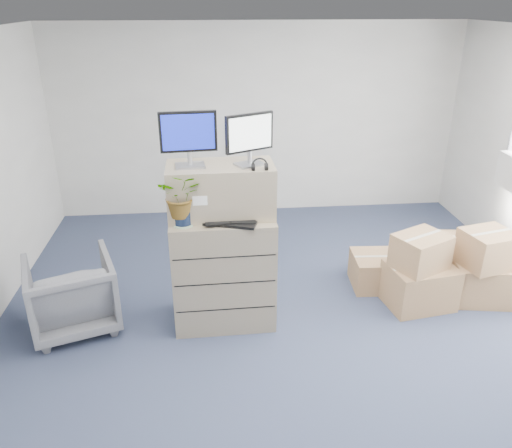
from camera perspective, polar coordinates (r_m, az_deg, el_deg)
The scene contains 16 objects.
ground at distance 4.95m, azimuth 4.31°, elevation -14.00°, with size 7.00×7.00×0.00m, color #2A334B.
wall_back at distance 7.55m, azimuth 0.20°, elevation 11.62°, with size 6.00×0.02×2.80m, color #B9B7B0.
filing_cabinet_lower at distance 5.04m, azimuth -3.73°, elevation -5.24°, with size 1.00×0.61×1.17m, color #9C8A6B.
filing_cabinet_upper at distance 4.74m, azimuth -4.04°, elevation 3.89°, with size 1.00×0.50×0.50m, color #9C8A6B.
monitor_left at distance 4.55m, azimuth -7.74°, elevation 9.93°, with size 0.51×0.22×0.51m.
monitor_right at distance 4.56m, azimuth -0.74°, elevation 9.96°, with size 0.45×0.28×0.48m.
headphones at distance 4.49m, azimuth 0.42°, elevation 6.71°, with size 0.14×0.14×0.02m, color black.
keyboard at distance 4.62m, azimuth -3.09°, elevation 0.23°, with size 0.52×0.21×0.03m, color black.
mouse at distance 4.68m, azimuth 0.35°, elevation 0.64°, with size 0.11×0.07×0.04m, color silver.
water_bottle at distance 4.79m, azimuth -2.51°, elevation 2.65°, with size 0.07×0.07×0.26m, color gray.
phone_dock at distance 4.80m, azimuth -4.49°, elevation 1.65°, with size 0.08×0.06×0.16m.
external_drive at distance 4.88m, azimuth -0.44°, elevation 1.87°, with size 0.24×0.18×0.07m, color black.
tissue_box at distance 4.83m, azimuth 0.36°, elevation 2.66°, with size 0.24×0.12×0.09m, color #45A7ED.
potted_plant at distance 4.55m, azimuth -8.48°, elevation 2.64°, with size 0.46×0.50×0.42m.
office_chair at distance 5.33m, azimuth -20.34°, elevation -7.14°, with size 0.81×0.76×0.83m, color #595A5E.
cardboard_boxes at distance 5.94m, azimuth 20.14°, elevation -4.80°, with size 1.69×1.28×0.84m.
Camera 1 is at (-0.73, -3.82, 3.07)m, focal length 35.00 mm.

